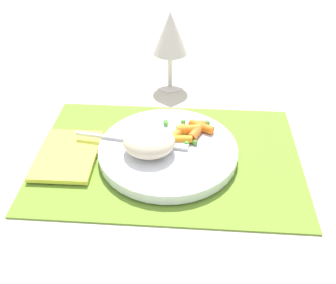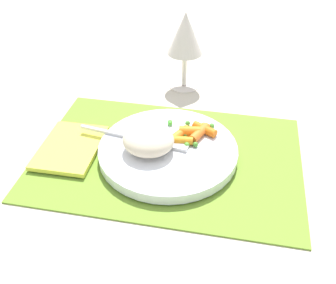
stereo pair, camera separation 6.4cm
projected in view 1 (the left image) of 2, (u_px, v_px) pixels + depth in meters
ground_plane at (168, 157)px, 0.67m from camera, size 2.40×2.40×0.00m
placemat at (168, 156)px, 0.67m from camera, size 0.45×0.31×0.01m
plate at (168, 151)px, 0.67m from camera, size 0.23×0.23×0.02m
rice_mound at (149, 142)px, 0.64m from camera, size 0.08×0.08×0.04m
carrot_portion at (189, 132)px, 0.68m from camera, size 0.08×0.07×0.02m
pea_scatter at (189, 129)px, 0.69m from camera, size 0.08×0.07×0.01m
fork at (143, 142)px, 0.67m from camera, size 0.20×0.04×0.01m
wine_glass at (170, 35)px, 0.80m from camera, size 0.07×0.07×0.17m
napkin at (67, 155)px, 0.66m from camera, size 0.10×0.13×0.01m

